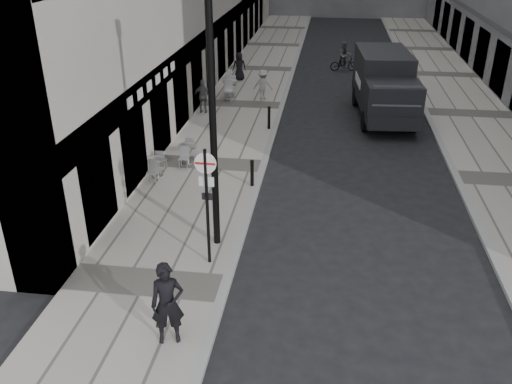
% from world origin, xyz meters
% --- Properties ---
extents(ground, '(120.00, 120.00, 0.00)m').
position_xyz_m(ground, '(0.00, 0.00, 0.00)').
color(ground, black).
rests_on(ground, ground).
extents(sidewalk, '(4.00, 60.00, 0.12)m').
position_xyz_m(sidewalk, '(-2.00, 18.00, 0.06)').
color(sidewalk, '#A49F94').
rests_on(sidewalk, ground).
extents(far_sidewalk, '(4.00, 60.00, 0.12)m').
position_xyz_m(far_sidewalk, '(9.00, 18.00, 0.06)').
color(far_sidewalk, '#A49F94').
rests_on(far_sidewalk, ground).
extents(walking_man, '(0.80, 0.65, 1.92)m').
position_xyz_m(walking_man, '(-0.80, 0.72, 1.08)').
color(walking_man, black).
rests_on(walking_man, sidewalk).
extents(sign_post, '(0.55, 0.09, 3.22)m').
position_xyz_m(sign_post, '(-0.60, 3.81, 2.18)').
color(sign_post, black).
rests_on(sign_post, sidewalk).
extents(lamppost, '(0.32, 0.32, 7.16)m').
position_xyz_m(lamppost, '(-0.60, 4.81, 4.10)').
color(lamppost, black).
rests_on(lamppost, sidewalk).
extents(bollard_near, '(0.13, 0.13, 0.95)m').
position_xyz_m(bollard_near, '(-0.25, 14.50, 0.59)').
color(bollard_near, black).
rests_on(bollard_near, sidewalk).
extents(bollard_far, '(0.12, 0.12, 0.90)m').
position_xyz_m(bollard_far, '(-0.15, 8.63, 0.57)').
color(bollard_far, black).
rests_on(bollard_far, sidewalk).
extents(panel_van, '(2.75, 6.36, 2.92)m').
position_xyz_m(panel_van, '(4.81, 17.28, 1.64)').
color(panel_van, black).
rests_on(panel_van, ground).
extents(cyclist, '(1.73, 0.81, 1.80)m').
position_xyz_m(cyclist, '(3.10, 26.14, 0.70)').
color(cyclist, black).
rests_on(cyclist, ground).
extents(pedestrian_a, '(0.96, 0.46, 1.59)m').
position_xyz_m(pedestrian_a, '(-3.60, 16.35, 0.91)').
color(pedestrian_a, '#5D5D62').
rests_on(pedestrian_a, sidewalk).
extents(pedestrian_b, '(1.00, 0.58, 1.53)m').
position_xyz_m(pedestrian_b, '(-1.07, 18.89, 0.89)').
color(pedestrian_b, '#9D9690').
rests_on(pedestrian_b, sidewalk).
extents(pedestrian_c, '(0.90, 0.73, 1.58)m').
position_xyz_m(pedestrian_c, '(-2.90, 22.60, 0.91)').
color(pedestrian_c, black).
rests_on(pedestrian_c, sidewalk).
extents(cafe_table_near, '(0.63, 1.42, 0.81)m').
position_xyz_m(cafe_table_near, '(-3.60, 8.94, 0.53)').
color(cafe_table_near, silver).
rests_on(cafe_table_near, sidewalk).
extents(cafe_table_mid, '(0.65, 1.47, 0.84)m').
position_xyz_m(cafe_table_mid, '(-2.83, 10.28, 0.54)').
color(cafe_table_mid, '#BDBDBF').
rests_on(cafe_table_mid, sidewalk).
extents(cafe_table_far, '(0.80, 1.81, 1.03)m').
position_xyz_m(cafe_table_far, '(-2.80, 19.07, 0.64)').
color(cafe_table_far, silver).
rests_on(cafe_table_far, sidewalk).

